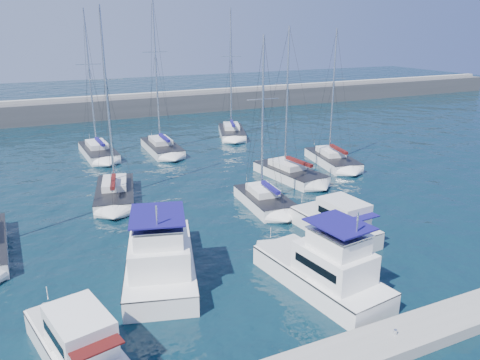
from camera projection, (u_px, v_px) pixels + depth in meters
name	position (u px, v px, depth m)	size (l,w,h in m)	color
ground	(276.00, 247.00, 30.80)	(220.00, 220.00, 0.00)	black
breakwater	(118.00, 110.00, 75.17)	(160.00, 6.00, 4.45)	#424244
dock	(394.00, 340.00, 21.25)	(40.00, 2.20, 0.60)	gray
dock_cleat_centre	(395.00, 332.00, 21.12)	(0.16, 0.16, 0.25)	silver
motor_yacht_port_outer	(78.00, 345.00, 19.93)	(3.97, 7.14, 3.20)	white
motor_yacht_port_inner	(160.00, 259.00, 26.89)	(6.31, 10.37, 4.69)	white
motor_yacht_stbd_inner	(325.00, 271.00, 25.52)	(4.35, 8.76, 4.69)	white
motor_yacht_stbd_outer	(337.00, 224.00, 32.14)	(3.28, 6.94, 3.20)	silver
sailboat_mid_b	(115.00, 193.00, 39.30)	(4.70, 8.46, 15.79)	silver
sailboat_mid_c	(264.00, 200.00, 37.70)	(3.39, 6.65, 13.64)	white
sailboat_mid_d	(290.00, 173.00, 44.68)	(4.14, 8.25, 14.24)	silver
sailboat_mid_e	(332.00, 159.00, 49.17)	(4.37, 8.22, 14.01)	white
sailboat_back_a	(98.00, 151.00, 52.21)	(3.39, 8.37, 16.02)	white
sailboat_back_b	(162.00, 147.00, 53.98)	(3.32, 8.27, 17.99)	silver
sailboat_back_c	(232.00, 132.00, 61.68)	(5.49, 8.45, 16.37)	white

